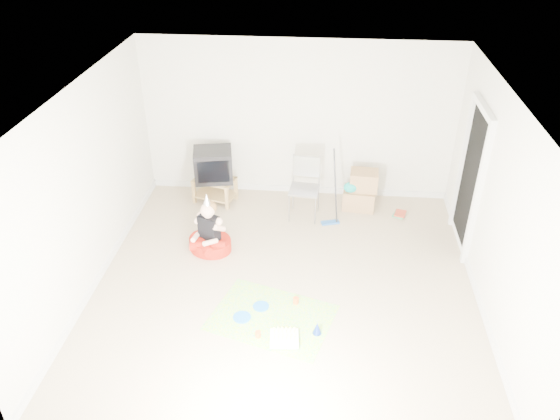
# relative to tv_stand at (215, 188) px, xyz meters

# --- Properties ---
(ground) EXTENTS (5.00, 5.00, 0.00)m
(ground) POSITION_rel_tv_stand_xyz_m (1.33, -2.05, -0.25)
(ground) COLOR tan
(ground) RESTS_ON ground
(doorway_recess) EXTENTS (0.02, 0.90, 2.05)m
(doorway_recess) POSITION_rel_tv_stand_xyz_m (3.81, -0.85, 0.78)
(doorway_recess) COLOR black
(doorway_recess) RESTS_ON ground
(tv_stand) EXTENTS (0.74, 0.57, 0.41)m
(tv_stand) POSITION_rel_tv_stand_xyz_m (0.00, 0.00, 0.00)
(tv_stand) COLOR #A4804A
(tv_stand) RESTS_ON ground
(crt_tv) EXTENTS (0.69, 0.61, 0.52)m
(crt_tv) POSITION_rel_tv_stand_xyz_m (0.00, -0.00, 0.42)
(crt_tv) COLOR black
(crt_tv) RESTS_ON tv_stand
(folding_chair) EXTENTS (0.49, 0.47, 0.99)m
(folding_chair) POSITION_rel_tv_stand_xyz_m (1.49, -0.35, 0.24)
(folding_chair) COLOR gray
(folding_chair) RESTS_ON ground
(cardboard_boxes) EXTENTS (0.55, 0.44, 0.64)m
(cardboard_boxes) POSITION_rel_tv_stand_xyz_m (2.38, 0.01, 0.06)
(cardboard_boxes) COLOR #9C754B
(cardboard_boxes) RESTS_ON ground
(floor_mop) EXTENTS (0.30, 0.37, 1.13)m
(floor_mop) POSITION_rel_tv_stand_xyz_m (1.91, -0.52, 0.02)
(floor_mop) COLOR #2159A9
(floor_mop) RESTS_ON ground
(book_pile) EXTENTS (0.25, 0.27, 0.05)m
(book_pile) POSITION_rel_tv_stand_xyz_m (3.02, -0.18, -0.22)
(book_pile) COLOR #297D56
(book_pile) RESTS_ON ground
(seated_woman) EXTENTS (0.84, 0.84, 0.91)m
(seated_woman) POSITION_rel_tv_stand_xyz_m (0.19, -1.36, -0.05)
(seated_woman) COLOR #B61F10
(seated_woman) RESTS_ON ground
(party_mat) EXTENTS (1.68, 1.41, 0.01)m
(party_mat) POSITION_rel_tv_stand_xyz_m (1.22, -2.72, -0.24)
(party_mat) COLOR #E9317B
(party_mat) RESTS_ON ground
(birthday_cake) EXTENTS (0.35, 0.29, 0.15)m
(birthday_cake) POSITION_rel_tv_stand_xyz_m (1.41, -3.12, -0.20)
(birthday_cake) COLOR white
(birthday_cake) RESTS_ON party_mat
(blue_plate_near) EXTENTS (0.28, 0.28, 0.01)m
(blue_plate_near) POSITION_rel_tv_stand_xyz_m (1.07, -2.54, -0.24)
(blue_plate_near) COLOR blue
(blue_plate_near) RESTS_ON party_mat
(blue_plate_far) EXTENTS (0.23, 0.23, 0.01)m
(blue_plate_far) POSITION_rel_tv_stand_xyz_m (0.86, -2.76, -0.23)
(blue_plate_far) COLOR blue
(blue_plate_far) RESTS_ON party_mat
(orange_cup_near) EXTENTS (0.10, 0.10, 0.08)m
(orange_cup_near) POSITION_rel_tv_stand_xyz_m (1.50, -2.43, -0.20)
(orange_cup_near) COLOR #F45B1B
(orange_cup_near) RESTS_ON party_mat
(orange_cup_far) EXTENTS (0.07, 0.07, 0.07)m
(orange_cup_far) POSITION_rel_tv_stand_xyz_m (1.10, -3.06, -0.20)
(orange_cup_far) COLOR #F45B1B
(orange_cup_far) RESTS_ON party_mat
(blue_party_hat) EXTENTS (0.12, 0.12, 0.16)m
(blue_party_hat) POSITION_rel_tv_stand_xyz_m (1.79, -2.94, -0.16)
(blue_party_hat) COLOR #1834AC
(blue_party_hat) RESTS_ON party_mat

